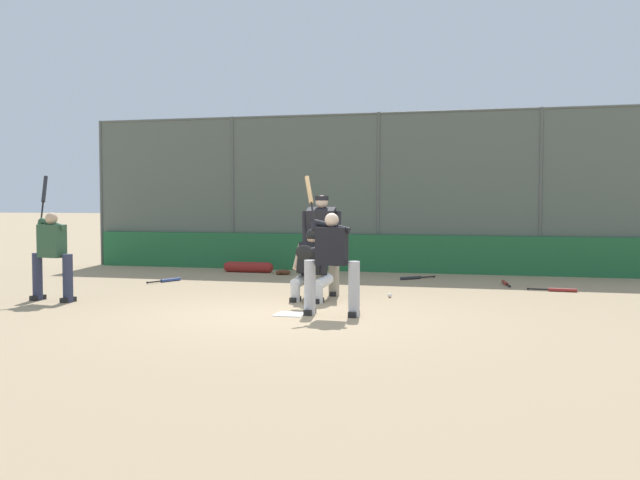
{
  "coord_description": "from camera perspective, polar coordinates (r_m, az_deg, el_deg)",
  "views": [
    {
      "loc": [
        -3.26,
        10.41,
        1.67
      ],
      "look_at": [
        -0.18,
        -1.0,
        1.05
      ],
      "focal_mm": 42.0,
      "sensor_mm": 36.0,
      "label": 1
    }
  ],
  "objects": [
    {
      "name": "ground_plane",
      "position": [
        11.03,
        -2.28,
        -5.7
      ],
      "size": [
        160.0,
        160.0,
        0.0
      ],
      "primitive_type": "plane",
      "color": "tan"
    },
    {
      "name": "home_plate_marker",
      "position": [
        11.03,
        -2.28,
        -5.67
      ],
      "size": [
        0.43,
        0.43,
        0.01
      ],
      "primitive_type": "cube",
      "color": "white",
      "rests_on": "ground_plane"
    },
    {
      "name": "backstop_fence",
      "position": [
        17.68,
        4.47,
        3.95
      ],
      "size": [
        14.75,
        0.08,
        3.75
      ],
      "color": "#515651",
      "rests_on": "ground_plane"
    },
    {
      "name": "padding_wall",
      "position": [
        17.63,
        4.39,
        -1.01
      ],
      "size": [
        14.38,
        0.18,
        0.87
      ],
      "primitive_type": "cube",
      "color": "#236638",
      "rests_on": "ground_plane"
    },
    {
      "name": "bleachers_beyond",
      "position": [
        20.49,
        1.42,
        -0.31
      ],
      "size": [
        10.27,
        2.5,
        1.48
      ],
      "color": "slate",
      "rests_on": "ground_plane"
    },
    {
      "name": "batter_at_plate",
      "position": [
        10.85,
        0.86,
        -1.53
      ],
      "size": [
        0.96,
        0.62,
        2.05
      ],
      "rotation": [
        0.0,
        0.0,
        -0.04
      ],
      "color": "#B7B7BC",
      "rests_on": "ground_plane"
    },
    {
      "name": "catcher_behind_plate",
      "position": [
        12.41,
        -0.69,
        -1.81
      ],
      "size": [
        0.66,
        0.8,
        1.21
      ],
      "rotation": [
        0.0,
        0.0,
        -0.16
      ],
      "color": "silver",
      "rests_on": "ground_plane"
    },
    {
      "name": "umpire_home",
      "position": [
        13.11,
        0.15,
        -0.14
      ],
      "size": [
        0.72,
        0.46,
        1.77
      ],
      "rotation": [
        0.0,
        0.0,
        0.08
      ],
      "color": "gray",
      "rests_on": "ground_plane"
    },
    {
      "name": "batter_on_deck",
      "position": [
        13.21,
        -19.76,
        -0.92
      ],
      "size": [
        0.91,
        0.76,
        2.11
      ],
      "rotation": [
        0.0,
        0.0,
        -0.16
      ],
      "color": "#2D334C",
      "rests_on": "ground_plane"
    },
    {
      "name": "spare_bat_near_backstop",
      "position": [
        14.46,
        17.73,
        -3.64
      ],
      "size": [
        0.89,
        0.12,
        0.07
      ],
      "rotation": [
        0.0,
        0.0,
        3.06
      ],
      "color": "black",
      "rests_on": "ground_plane"
    },
    {
      "name": "spare_bat_by_padding",
      "position": [
        15.35,
        13.95,
        -3.21
      ],
      "size": [
        0.2,
        0.89,
        0.07
      ],
      "rotation": [
        0.0,
        0.0,
        4.88
      ],
      "color": "black",
      "rests_on": "ground_plane"
    },
    {
      "name": "spare_bat_third_base_side",
      "position": [
        16.04,
        7.12,
        -2.88
      ],
      "size": [
        0.67,
        0.66,
        0.07
      ],
      "rotation": [
        0.0,
        0.0,
        0.78
      ],
      "color": "black",
      "rests_on": "ground_plane"
    },
    {
      "name": "spare_bat_first_base_side",
      "position": [
        15.75,
        -11.5,
        -3.02
      ],
      "size": [
        0.36,
        0.87,
        0.07
      ],
      "rotation": [
        0.0,
        0.0,
        4.36
      ],
      "color": "black",
      "rests_on": "ground_plane"
    },
    {
      "name": "fielding_glove_on_dirt",
      "position": [
        16.91,
        -2.85,
        -2.46
      ],
      "size": [
        0.34,
        0.26,
        0.12
      ],
      "color": "#56331E",
      "rests_on": "ground_plane"
    },
    {
      "name": "baseball_loose",
      "position": [
        13.01,
        5.33,
        -4.22
      ],
      "size": [
        0.07,
        0.07,
        0.07
      ],
      "primitive_type": "sphere",
      "color": "white",
      "rests_on": "ground_plane"
    },
    {
      "name": "equipment_bag_dugout_side",
      "position": [
        17.55,
        -5.49,
        -2.07
      ],
      "size": [
        1.22,
        0.24,
        0.24
      ],
      "color": "maroon",
      "rests_on": "ground_plane"
    }
  ]
}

